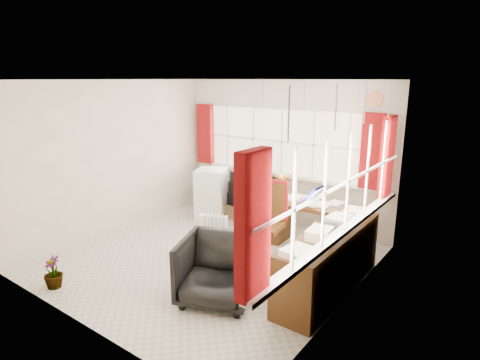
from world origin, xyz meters
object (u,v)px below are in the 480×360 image
Objects in this scene: mini_fridge at (211,193)px; credenza at (329,260)px; office_chair at (217,269)px; crt_tv at (256,195)px; desk_lamp at (297,180)px; radiator at (215,237)px; desk at (306,221)px; task_chair at (268,220)px; tv_bench at (248,212)px.

credenza is at bearing -22.85° from mini_fridge.
crt_tv is (-1.06, 2.37, 0.14)m from office_chair.
desk_lamp is 0.75× the size of radiator.
credenza reaches higher than radiator.
task_chair reaches higher than desk.
credenza is 3.13m from mini_fridge.
tv_bench is at bearing 154.20° from crt_tv.
desk_lamp reaches higher than radiator.
tv_bench is at bearing 106.79° from radiator.
tv_bench is (-2.28, 1.52, -0.27)m from credenza.
desk_lamp is at bearing 71.85° from office_chair.
tv_bench is at bearing 134.05° from task_chair.
crt_tv is at bearing 97.59° from radiator.
office_chair is 1.37m from credenza.
tv_bench is (-1.33, 2.50, -0.26)m from office_chair.
radiator is (-0.98, -0.99, -0.16)m from desk.
task_chair is 1.39× the size of office_chair.
mini_fridge is (-2.03, 0.17, 0.06)m from desk.
credenza is at bearing -12.39° from task_chair.
mini_fridge is at bearing 151.95° from task_chair.
office_chair is at bearing -65.86° from crt_tv.
mini_fridge is (-1.78, 0.05, -0.53)m from desk_lamp.
office_chair reaches higher than desk.
desk_lamp reaches higher than office_chair.
tv_bench is 1.55× the size of mini_fridge.
desk is at bearing 78.00° from task_chair.
task_chair is (-0.17, -0.82, 0.23)m from desk.
radiator is at bearing -47.91° from mini_fridge.
desk is 0.63× the size of credenza.
tv_bench is at bearing 161.50° from desk.
task_chair reaches higher than desk_lamp.
office_chair is (0.08, -1.21, -0.24)m from task_chair.
credenza is 2.75m from tv_bench.
credenza reaches higher than office_chair.
mini_fridge reaches higher than credenza.
office_chair is 0.42× the size of credenza.
desk is 0.66m from desk_lamp.
desk_lamp is at bearing 153.52° from desk.
crt_tv is (-1.16, 0.35, 0.14)m from desk.
desk is 1.22m from crt_tv.
radiator is at bearing -73.21° from tv_bench.
office_chair is at bearing -134.10° from credenza.
desk_lamp reaches higher than crt_tv.
mini_fridge is (-0.61, -0.30, 0.33)m from tv_bench.
radiator is at bearing -168.15° from task_chair.
desk_lamp is 0.30× the size of tv_bench.
desk is at bearing 129.28° from credenza.
task_chair is 1.29× the size of mini_fridge.
radiator reaches higher than tv_bench.
credenza is 2.22× the size of mini_fridge.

